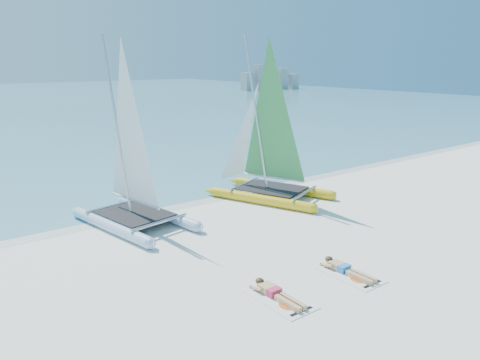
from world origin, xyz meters
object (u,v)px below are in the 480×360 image
at_px(sunbather_a, 275,293).
at_px(towel_b, 350,275).
at_px(catamaran_blue, 130,169).
at_px(sunbather_b, 345,269).
at_px(catamaran_yellow, 262,146).
at_px(towel_a, 280,299).

xyz_separation_m(sunbather_a, towel_b, (2.52, -0.35, -0.11)).
bearing_deg(catamaran_blue, sunbather_b, -77.47).
bearing_deg(catamaran_yellow, towel_b, -133.66).
relative_size(towel_a, towel_b, 1.00).
relative_size(towel_b, sunbather_b, 1.07).
xyz_separation_m(towel_b, sunbather_b, (0.00, 0.19, 0.11)).
bearing_deg(towel_a, catamaran_yellow, 52.91).
bearing_deg(towel_a, catamaran_blue, 93.76).
relative_size(towel_a, sunbather_b, 1.07).
bearing_deg(towel_b, catamaran_blue, 111.48).
bearing_deg(sunbather_b, sunbather_a, 176.37).
bearing_deg(sunbather_b, towel_a, -179.26).
bearing_deg(catamaran_yellow, sunbather_b, -134.18).
height_order(catamaran_yellow, towel_a, catamaran_yellow).
xyz_separation_m(catamaran_blue, catamaran_yellow, (6.07, -0.12, 0.17)).
bearing_deg(catamaran_yellow, sunbather_a, -149.39).
bearing_deg(towel_a, sunbather_a, 90.00).
height_order(catamaran_blue, towel_a, catamaran_blue).
distance_m(catamaran_yellow, sunbather_a, 9.34).
bearing_deg(towel_b, catamaran_yellow, 67.91).
distance_m(towel_a, sunbather_a, 0.22).
height_order(towel_a, sunbather_a, sunbather_a).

